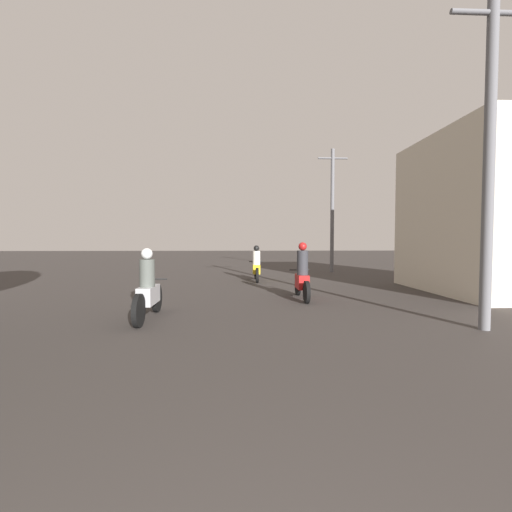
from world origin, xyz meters
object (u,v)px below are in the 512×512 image
motorcycle_red (302,276)px  building_right_near (498,214)px  motorcycle_silver (148,291)px  motorcycle_yellow (256,266)px  utility_pole_far (332,208)px  utility_pole_near (489,152)px

motorcycle_red → building_right_near: 7.03m
motorcycle_silver → motorcycle_red: (3.78, 2.38, 0.05)m
motorcycle_yellow → utility_pole_far: utility_pole_far is taller
motorcycle_yellow → motorcycle_silver: bearing=-114.3°
motorcycle_red → utility_pole_near: bearing=-44.1°
utility_pole_near → utility_pole_far: 12.23m
motorcycle_red → utility_pole_near: size_ratio=0.32×
building_right_near → motorcycle_yellow: bearing=155.5°
motorcycle_silver → motorcycle_red: 4.47m
motorcycle_silver → utility_pole_far: 13.38m
motorcycle_silver → motorcycle_red: motorcycle_red is taller
utility_pole_far → utility_pole_near: bearing=-91.7°
motorcycle_silver → building_right_near: building_right_near is taller
motorcycle_silver → utility_pole_far: (7.00, 11.04, 2.88)m
motorcycle_silver → motorcycle_yellow: size_ratio=1.05×
motorcycle_yellow → utility_pole_near: utility_pole_near is taller
motorcycle_yellow → utility_pole_far: size_ratio=0.30×
motorcycle_red → motorcycle_yellow: 4.76m
motorcycle_red → motorcycle_yellow: bearing=110.8°
motorcycle_yellow → utility_pole_far: 6.58m
utility_pole_near → utility_pole_far: utility_pole_far is taller
building_right_near → utility_pole_far: bearing=114.6°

